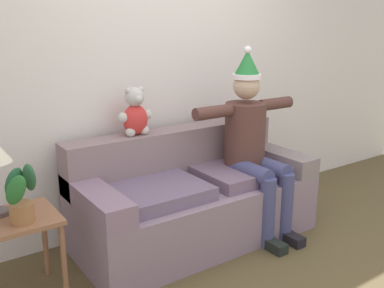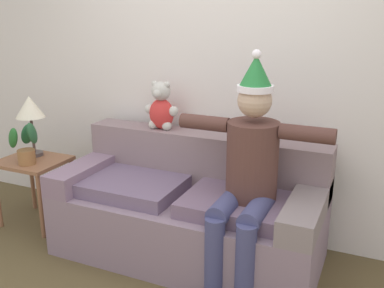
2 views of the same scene
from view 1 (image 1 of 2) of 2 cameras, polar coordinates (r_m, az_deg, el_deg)
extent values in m
cube|color=silver|center=(3.75, -4.43, 9.88)|extent=(7.00, 0.10, 2.70)
cube|color=gray|center=(3.58, 0.57, -8.91)|extent=(1.93, 0.87, 0.47)
cube|color=gray|center=(3.67, -2.24, -1.03)|extent=(1.93, 0.24, 0.40)
cube|color=gray|center=(3.08, -12.61, -7.08)|extent=(0.22, 0.87, 0.16)
cube|color=gray|center=(3.99, 10.65, -1.74)|extent=(0.22, 0.87, 0.16)
cube|color=slate|center=(3.22, -5.26, -6.37)|extent=(0.77, 0.61, 0.10)
cube|color=slate|center=(3.69, 6.56, -3.51)|extent=(0.77, 0.61, 0.10)
cylinder|color=#52312B|center=(3.66, 6.97, 1.36)|extent=(0.34, 0.34, 0.52)
sphere|color=tan|center=(3.58, 7.17, 7.59)|extent=(0.22, 0.22, 0.22)
cylinder|color=white|center=(3.57, 7.21, 8.81)|extent=(0.23, 0.23, 0.04)
cone|color=#237635|center=(3.56, 7.27, 10.57)|extent=(0.21, 0.21, 0.20)
sphere|color=white|center=(3.55, 7.33, 12.17)|extent=(0.06, 0.06, 0.06)
cylinder|color=#41436F|center=(3.52, 7.77, -3.62)|extent=(0.14, 0.40, 0.14)
cylinder|color=#41436F|center=(3.49, 9.83, -8.89)|extent=(0.13, 0.13, 0.57)
cube|color=black|center=(3.55, 10.57, -12.91)|extent=(0.10, 0.24, 0.08)
cylinder|color=#41436F|center=(3.65, 10.09, -3.01)|extent=(0.14, 0.40, 0.14)
cylinder|color=#41436F|center=(3.63, 12.12, -8.08)|extent=(0.13, 0.13, 0.57)
cube|color=black|center=(3.68, 12.82, -11.96)|extent=(0.10, 0.24, 0.08)
cylinder|color=#52312B|center=(3.40, 2.78, 4.19)|extent=(0.34, 0.10, 0.10)
cylinder|color=#52312B|center=(3.84, 10.89, 5.23)|extent=(0.34, 0.10, 0.10)
ellipsoid|color=red|center=(3.42, -7.46, 3.17)|extent=(0.20, 0.16, 0.24)
sphere|color=beige|center=(3.38, -7.56, 6.15)|extent=(0.15, 0.15, 0.15)
sphere|color=beige|center=(3.33, -7.08, 5.85)|extent=(0.07, 0.07, 0.07)
sphere|color=beige|center=(3.35, -8.40, 6.94)|extent=(0.05, 0.05, 0.05)
sphere|color=beige|center=(3.40, -6.80, 7.11)|extent=(0.05, 0.05, 0.05)
sphere|color=beige|center=(3.37, -9.06, 3.44)|extent=(0.08, 0.08, 0.08)
sphere|color=beige|center=(3.38, -8.07, 1.55)|extent=(0.08, 0.08, 0.08)
sphere|color=beige|center=(3.46, -5.93, 3.87)|extent=(0.08, 0.08, 0.08)
sphere|color=beige|center=(3.44, -6.29, 1.82)|extent=(0.08, 0.08, 0.08)
cube|color=#905D40|center=(2.90, -22.59, -9.19)|extent=(0.53, 0.46, 0.03)
cylinder|color=#905D40|center=(2.90, -16.41, -14.95)|extent=(0.04, 0.04, 0.54)
cylinder|color=#905D40|center=(3.24, -18.75, -11.77)|extent=(0.04, 0.04, 0.54)
cylinder|color=#97653A|center=(2.78, -21.42, -8.39)|extent=(0.14, 0.14, 0.12)
ellipsoid|color=#255732|center=(2.75, -20.59, -4.12)|extent=(0.10, 0.15, 0.20)
ellipsoid|color=#1D522D|center=(2.77, -22.34, -4.66)|extent=(0.17, 0.09, 0.21)
ellipsoid|color=#246429|center=(2.64, -22.12, -5.63)|extent=(0.17, 0.11, 0.21)
camera|label=2|loc=(3.13, 56.59, 9.87)|focal=41.13mm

